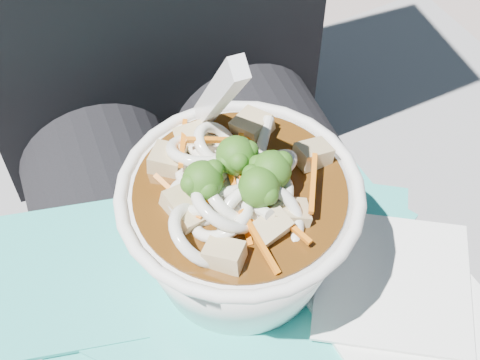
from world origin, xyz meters
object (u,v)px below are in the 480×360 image
object	(u,v)px
stone_ledge	(207,330)
udon_bowl	(239,219)
lap	(250,322)
person_body	(214,225)
plastic_bag	(240,282)

from	to	relation	value
stone_ledge	udon_bowl	world-z (taller)	udon_bowl
stone_ledge	lap	xyz separation A→B (m)	(0.00, -0.15, 0.30)
stone_ledge	udon_bowl	size ratio (longest dim) A/B	4.88
lap	udon_bowl	size ratio (longest dim) A/B	2.34
stone_ledge	udon_bowl	bearing A→B (deg)	-93.37
person_body	udon_bowl	world-z (taller)	person_body
person_body	lap	bearing A→B (deg)	-90.00
plastic_bag	udon_bowl	size ratio (longest dim) A/B	1.78
person_body	udon_bowl	size ratio (longest dim) A/B	4.87
lap	plastic_bag	size ratio (longest dim) A/B	1.32
stone_ledge	lap	bearing A→B (deg)	-90.00
lap	plastic_bag	distance (m)	0.09
person_body	plastic_bag	xyz separation A→B (m)	(-0.01, -0.10, 0.06)
person_body	plastic_bag	distance (m)	0.12
stone_ledge	plastic_bag	distance (m)	0.42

